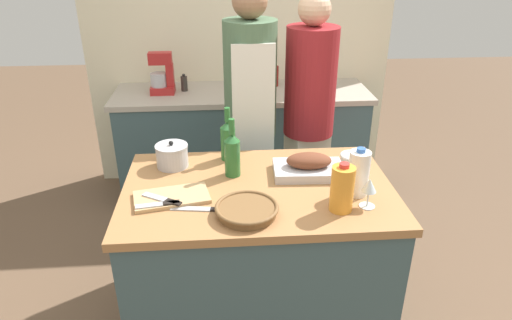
{
  "coord_description": "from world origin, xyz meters",
  "views": [
    {
      "loc": [
        -0.16,
        -1.89,
        1.96
      ],
      "look_at": [
        0.0,
        0.12,
        0.97
      ],
      "focal_mm": 32.0,
      "sensor_mm": 36.0,
      "label": 1
    }
  ],
  "objects_px": {
    "mixing_bowl": "(352,157)",
    "condiment_bottle_short": "(184,83)",
    "wine_glass_left": "(369,187)",
    "condiment_bottle_tall": "(321,76)",
    "knife_paring": "(159,204)",
    "roasting_pan": "(309,167)",
    "wicker_basket": "(247,210)",
    "cutting_board": "(172,197)",
    "milk_jug": "(359,173)",
    "wine_bottle_dark": "(228,139)",
    "knife_chef": "(205,209)",
    "stock_pot": "(172,156)",
    "knife_bread": "(163,199)",
    "wine_bottle_green": "(232,154)",
    "person_cook_guest": "(309,114)",
    "juice_jug": "(342,188)",
    "condiment_bottle_extra": "(275,76)",
    "person_cook_aproned": "(250,113)",
    "stand_mixer": "(162,77)"
  },
  "relations": [
    {
      "from": "wine_glass_left",
      "to": "condiment_bottle_tall",
      "type": "bearing_deg",
      "value": 84.48
    },
    {
      "from": "stock_pot",
      "to": "condiment_bottle_tall",
      "type": "bearing_deg",
      "value": 52.7
    },
    {
      "from": "knife_chef",
      "to": "person_cook_guest",
      "type": "relative_size",
      "value": 0.17
    },
    {
      "from": "mixing_bowl",
      "to": "juice_jug",
      "type": "height_order",
      "value": "juice_jug"
    },
    {
      "from": "knife_paring",
      "to": "condiment_bottle_tall",
      "type": "height_order",
      "value": "condiment_bottle_tall"
    },
    {
      "from": "wicker_basket",
      "to": "knife_bread",
      "type": "bearing_deg",
      "value": 161.8
    },
    {
      "from": "person_cook_aproned",
      "to": "cutting_board",
      "type": "bearing_deg",
      "value": -119.16
    },
    {
      "from": "stock_pot",
      "to": "juice_jug",
      "type": "bearing_deg",
      "value": -32.12
    },
    {
      "from": "wine_bottle_green",
      "to": "knife_chef",
      "type": "distance_m",
      "value": 0.36
    },
    {
      "from": "wicker_basket",
      "to": "cutting_board",
      "type": "relative_size",
      "value": 0.76
    },
    {
      "from": "cutting_board",
      "to": "condiment_bottle_tall",
      "type": "distance_m",
      "value": 2.02
    },
    {
      "from": "roasting_pan",
      "to": "wine_glass_left",
      "type": "height_order",
      "value": "wine_glass_left"
    },
    {
      "from": "stand_mixer",
      "to": "condiment_bottle_short",
      "type": "height_order",
      "value": "stand_mixer"
    },
    {
      "from": "stand_mixer",
      "to": "condiment_bottle_tall",
      "type": "relative_size",
      "value": 2.01
    },
    {
      "from": "wine_bottle_green",
      "to": "knife_bread",
      "type": "relative_size",
      "value": 1.6
    },
    {
      "from": "condiment_bottle_short",
      "to": "condiment_bottle_extra",
      "type": "xyz_separation_m",
      "value": [
        0.71,
        0.08,
        0.02
      ]
    },
    {
      "from": "roasting_pan",
      "to": "condiment_bottle_extra",
      "type": "height_order",
      "value": "condiment_bottle_extra"
    },
    {
      "from": "condiment_bottle_short",
      "to": "milk_jug",
      "type": "bearing_deg",
      "value": -61.88
    },
    {
      "from": "condiment_bottle_short",
      "to": "wine_glass_left",
      "type": "bearing_deg",
      "value": -63.02
    },
    {
      "from": "cutting_board",
      "to": "knife_chef",
      "type": "distance_m",
      "value": 0.19
    },
    {
      "from": "wicker_basket",
      "to": "milk_jug",
      "type": "height_order",
      "value": "milk_jug"
    },
    {
      "from": "milk_jug",
      "to": "condiment_bottle_short",
      "type": "xyz_separation_m",
      "value": [
        -0.89,
        1.67,
        -0.06
      ]
    },
    {
      "from": "mixing_bowl",
      "to": "juice_jug",
      "type": "bearing_deg",
      "value": -110.93
    },
    {
      "from": "milk_jug",
      "to": "wine_bottle_dark",
      "type": "relative_size",
      "value": 0.8
    },
    {
      "from": "condiment_bottle_tall",
      "to": "roasting_pan",
      "type": "bearing_deg",
      "value": -103.94
    },
    {
      "from": "condiment_bottle_tall",
      "to": "person_cook_aproned",
      "type": "relative_size",
      "value": 0.09
    },
    {
      "from": "wicker_basket",
      "to": "knife_chef",
      "type": "relative_size",
      "value": 0.96
    },
    {
      "from": "condiment_bottle_short",
      "to": "condiment_bottle_extra",
      "type": "relative_size",
      "value": 0.74
    },
    {
      "from": "mixing_bowl",
      "to": "condiment_bottle_extra",
      "type": "height_order",
      "value": "condiment_bottle_extra"
    },
    {
      "from": "roasting_pan",
      "to": "wicker_basket",
      "type": "xyz_separation_m",
      "value": [
        -0.33,
        -0.34,
        -0.02
      ]
    },
    {
      "from": "condiment_bottle_short",
      "to": "condiment_bottle_extra",
      "type": "distance_m",
      "value": 0.72
    },
    {
      "from": "roasting_pan",
      "to": "wine_bottle_green",
      "type": "height_order",
      "value": "wine_bottle_green"
    },
    {
      "from": "mixing_bowl",
      "to": "stock_pot",
      "type": "bearing_deg",
      "value": 178.74
    },
    {
      "from": "juice_jug",
      "to": "milk_jug",
      "type": "relative_size",
      "value": 0.97
    },
    {
      "from": "milk_jug",
      "to": "condiment_bottle_tall",
      "type": "bearing_deg",
      "value": 83.62
    },
    {
      "from": "stock_pot",
      "to": "knife_bread",
      "type": "xyz_separation_m",
      "value": [
        -0.01,
        -0.37,
        -0.04
      ]
    },
    {
      "from": "mixing_bowl",
      "to": "wine_bottle_green",
      "type": "height_order",
      "value": "wine_bottle_green"
    },
    {
      "from": "mixing_bowl",
      "to": "knife_paring",
      "type": "bearing_deg",
      "value": -157.93
    },
    {
      "from": "wicker_basket",
      "to": "stand_mixer",
      "type": "relative_size",
      "value": 0.88
    },
    {
      "from": "milk_jug",
      "to": "condiment_bottle_extra",
      "type": "bearing_deg",
      "value": 95.9
    },
    {
      "from": "juice_jug",
      "to": "knife_paring",
      "type": "height_order",
      "value": "juice_jug"
    },
    {
      "from": "mixing_bowl",
      "to": "condiment_bottle_short",
      "type": "distance_m",
      "value": 1.65
    },
    {
      "from": "wicker_basket",
      "to": "stand_mixer",
      "type": "bearing_deg",
      "value": 106.9
    },
    {
      "from": "wicker_basket",
      "to": "milk_jug",
      "type": "xyz_separation_m",
      "value": [
        0.52,
        0.14,
        0.08
      ]
    },
    {
      "from": "person_cook_guest",
      "to": "condiment_bottle_extra",
      "type": "bearing_deg",
      "value": 76.59
    },
    {
      "from": "stock_pot",
      "to": "wine_bottle_green",
      "type": "distance_m",
      "value": 0.33
    },
    {
      "from": "wine_glass_left",
      "to": "knife_chef",
      "type": "relative_size",
      "value": 0.48
    },
    {
      "from": "person_cook_guest",
      "to": "wicker_basket",
      "type": "bearing_deg",
      "value": -135.75
    },
    {
      "from": "wicker_basket",
      "to": "knife_paring",
      "type": "relative_size",
      "value": 1.43
    },
    {
      "from": "milk_jug",
      "to": "condiment_bottle_short",
      "type": "relative_size",
      "value": 1.75
    }
  ]
}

